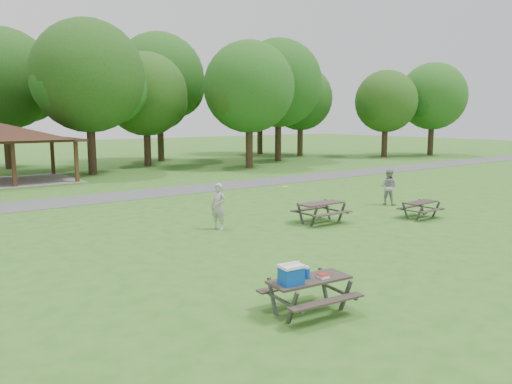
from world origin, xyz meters
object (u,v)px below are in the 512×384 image
object	(u,v)px
picnic_table_near	(304,282)
picnic_table_middle	(321,207)
frisbee_thrower	(218,206)
frisbee_catcher	(388,187)

from	to	relation	value
picnic_table_near	picnic_table_middle	world-z (taller)	picnic_table_near
picnic_table_middle	frisbee_thrower	xyz separation A→B (m)	(-3.87, 1.46, 0.25)
picnic_table_near	frisbee_thrower	distance (m)	8.45
picnic_table_middle	frisbee_catcher	xyz separation A→B (m)	(5.48, 1.04, 0.24)
frisbee_thrower	frisbee_catcher	world-z (taller)	frisbee_thrower
picnic_table_near	frisbee_catcher	world-z (taller)	frisbee_catcher
frisbee_catcher	frisbee_thrower	bearing A→B (deg)	67.67
frisbee_thrower	frisbee_catcher	size ratio (longest dim) A/B	1.01
picnic_table_middle	frisbee_thrower	size ratio (longest dim) A/B	1.13
picnic_table_near	frisbee_catcher	distance (m)	14.45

